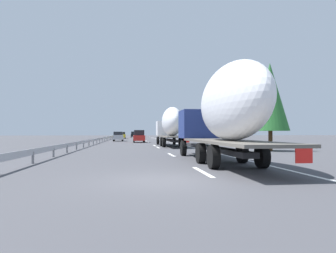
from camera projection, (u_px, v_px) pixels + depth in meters
name	position (u px, v px, depth m)	size (l,w,h in m)	color
ground_plane	(137.00, 142.00, 49.48)	(260.00, 260.00, 0.00)	#424247
lane_stripe_0	(202.00, 172.00, 12.00)	(3.20, 0.20, 0.01)	white
lane_stripe_1	(171.00, 155.00, 21.30)	(3.20, 0.20, 0.01)	white
lane_stripe_2	(158.00, 147.00, 31.87)	(3.20, 0.20, 0.01)	white
lane_stripe_3	(154.00, 145.00, 36.72)	(3.20, 0.20, 0.01)	white
lane_stripe_4	(148.00, 142.00, 50.11)	(3.20, 0.20, 0.01)	white
lane_stripe_5	(146.00, 141.00, 57.39)	(3.20, 0.20, 0.01)	white
lane_stripe_6	(143.00, 139.00, 74.59)	(3.20, 0.20, 0.01)	white
edge_line_right	(167.00, 141.00, 55.12)	(110.00, 0.20, 0.01)	white
truck_lead	(171.00, 125.00, 35.42)	(13.91, 2.55, 4.50)	silver
truck_trailing	(224.00, 111.00, 15.12)	(14.14, 2.55, 4.79)	navy
car_silver_hatch	(118.00, 136.00, 56.14)	(4.55, 1.82, 1.76)	#ADB2B7
car_yellow_coupe	(122.00, 135.00, 78.78)	(4.53, 1.84, 1.78)	gold
car_black_suv	(134.00, 135.00, 95.72)	(4.06, 1.74, 1.96)	black
car_red_compact	(139.00, 136.00, 48.40)	(4.48, 1.83, 1.99)	red
road_sign	(174.00, 128.00, 54.22)	(0.10, 0.90, 3.39)	gray
tree_0	(183.00, 125.00, 72.03)	(2.97, 2.97, 5.62)	#472D19
tree_1	(207.00, 113.00, 42.44)	(3.14, 3.14, 7.05)	#472D19
tree_2	(270.00, 97.00, 25.97)	(3.21, 3.21, 7.63)	#472D19
tree_3	(208.00, 120.00, 56.27)	(3.43, 3.43, 6.40)	#472D19
guardrail_median	(102.00, 138.00, 51.74)	(94.00, 0.10, 0.76)	#9EA0A5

